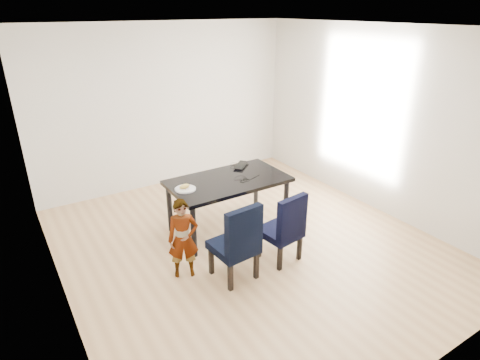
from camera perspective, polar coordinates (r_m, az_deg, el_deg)
floor at (r=5.39m, az=1.15°, el=-9.09°), size 4.50×5.00×0.01m
ceiling at (r=4.55m, az=1.45°, el=21.05°), size 4.50×5.00×0.01m
wall_back at (r=6.95m, az=-10.41°, el=10.21°), size 4.50×0.01×2.70m
wall_front at (r=3.22m, az=27.01°, el=-8.00°), size 4.50×0.01×2.70m
wall_left at (r=4.09m, az=-26.05°, el=-1.24°), size 0.01×5.00×2.70m
wall_right at (r=6.29m, az=18.84°, el=7.97°), size 0.01×5.00×2.70m
dining_table at (r=5.57m, az=-1.66°, el=-3.45°), size 1.60×0.90×0.75m
chair_left at (r=4.56m, az=-0.94°, el=-8.57°), size 0.50×0.51×0.96m
chair_right at (r=4.90m, az=5.71°, el=-6.56°), size 0.49×0.51×0.91m
child at (r=4.62m, az=-8.08°, el=-8.28°), size 0.41×0.34×0.96m
plate at (r=5.15m, az=-7.79°, el=-1.28°), size 0.30×0.30×0.02m
sandwich at (r=5.14m, az=-7.90°, el=-0.89°), size 0.16×0.10×0.06m
laptop at (r=5.86m, az=-0.32°, el=2.14°), size 0.41×0.40×0.03m
cable_tangle at (r=5.37m, az=0.70°, el=-0.07°), size 0.16×0.16×0.01m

